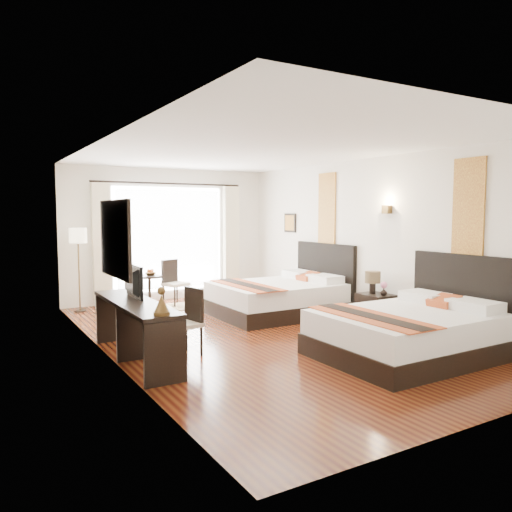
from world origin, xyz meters
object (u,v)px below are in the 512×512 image
console_desk (135,331)px  floor_lamp (78,241)px  side_table (150,291)px  bed_near (412,331)px  bed_far (281,296)px  nightstand (376,310)px  fruit_bowl (151,274)px  window_chair (175,291)px  table_lamp (373,279)px  television (128,281)px  desk_chair (184,335)px  vase (384,294)px

console_desk → floor_lamp: floor_lamp is taller
side_table → bed_near: bearing=-70.8°
bed_far → console_desk: size_ratio=1.03×
bed_far → nightstand: size_ratio=4.07×
nightstand → fruit_bowl: fruit_bowl is taller
nightstand → window_chair: size_ratio=0.61×
bed_far → table_lamp: (0.80, -1.54, 0.44)m
table_lamp → console_desk: bearing=178.8°
television → nightstand: bearing=-93.9°
fruit_bowl → bed_near: bearing=-71.1°
desk_chair → television: bearing=-48.6°
floor_lamp → fruit_bowl: floor_lamp is taller
fruit_bowl → vase: bearing=-56.1°
vase → side_table: (-2.61, 3.84, -0.25)m
floor_lamp → side_table: floor_lamp is taller
side_table → fruit_bowl: fruit_bowl is taller
vase → window_chair: bearing=120.1°
television → desk_chair: size_ratio=0.86×
vase → console_desk: (-3.98, 0.33, -0.18)m
bed_far → console_desk: bed_far is taller
fruit_bowl → floor_lamp: bearing=176.9°
side_table → console_desk: bearing=-111.3°
vase → side_table: 4.65m
side_table → window_chair: 0.51m
nightstand → television: (-3.96, 0.48, 0.71)m
bed_near → floor_lamp: (-3.13, 5.24, 1.00)m
window_chair → table_lamp: bearing=13.4°
bed_near → console_desk: bed_near is taller
television → floor_lamp: (0.01, 3.26, 0.36)m
nightstand → table_lamp: bearing=105.2°
bed_far → table_lamp: bed_far is taller
floor_lamp → bed_near: bearing=-59.1°
floor_lamp → fruit_bowl: (1.36, -0.07, -0.69)m
floor_lamp → vase: bearing=-44.8°
nightstand → console_desk: 3.99m
bed_far → floor_lamp: 3.92m
nightstand → desk_chair: desk_chair is taller
bed_near → floor_lamp: size_ratio=1.44×
television → bed_near: bearing=-119.3°
bed_near → fruit_bowl: 5.47m
console_desk → desk_chair: bearing=-10.9°
bed_far → fruit_bowl: size_ratio=9.61×
nightstand → desk_chair: (-3.37, 0.04, 0.00)m
bed_far → side_table: 2.73m
desk_chair → floor_lamp: bearing=-92.6°
table_lamp → side_table: 4.46m
side_table → window_chair: window_chair is taller
console_desk → floor_lamp: 3.71m
television → window_chair: (1.83, 3.01, -0.69)m
table_lamp → floor_lamp: size_ratio=0.25×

